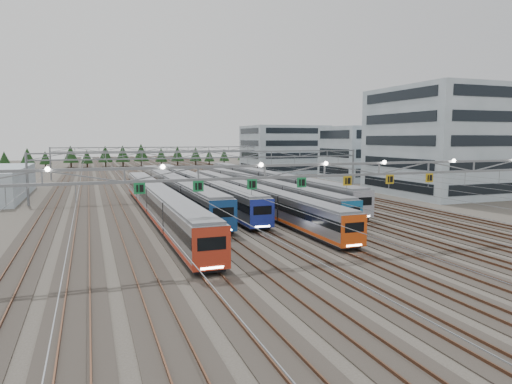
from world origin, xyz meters
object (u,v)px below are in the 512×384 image
object	(u,v)px
gantry_mid	(210,160)
train_a	(158,202)
gantry_near	(325,173)
depot_bldg_north	(284,149)
train_c	(194,184)
train_e	(253,186)
train_d	(248,195)
depot_bldg_mid	(359,153)
train_f	(266,181)
gantry_far	(167,153)
train_b	(173,187)
depot_bldg_south	(439,142)

from	to	relation	value
gantry_mid	train_a	bearing A→B (deg)	-122.88
gantry_near	depot_bldg_north	xyz separation A→B (m)	(35.35, 89.54, -0.21)
train_a	train_c	world-z (taller)	train_a
train_e	gantry_near	distance (m)	38.33
train_d	depot_bldg_mid	xyz separation A→B (m)	(40.08, 33.30, 4.52)
train_e	train_f	size ratio (longest dim) A/B	0.97
depot_bldg_north	gantry_near	bearing A→B (deg)	-111.54
train_a	train_e	world-z (taller)	train_a
depot_bldg_north	train_d	bearing A→B (deg)	-117.87
train_e	gantry_far	distance (m)	48.42
train_b	gantry_mid	distance (m)	8.17
gantry_near	depot_bldg_mid	world-z (taller)	depot_bldg_mid
train_d	train_f	xyz separation A→B (m)	(9.00, 15.90, 0.22)
depot_bldg_south	train_d	bearing A→B (deg)	-174.48
gantry_near	gantry_far	world-z (taller)	gantry_near
train_b	gantry_far	xyz separation A→B (m)	(6.75, 46.90, 4.19)
gantry_mid	depot_bldg_south	world-z (taller)	depot_bldg_south
train_b	depot_bldg_mid	world-z (taller)	depot_bldg_mid
train_d	train_c	bearing A→B (deg)	105.75
depot_bldg_south	gantry_far	bearing A→B (deg)	126.12
train_a	depot_bldg_mid	world-z (taller)	depot_bldg_mid
train_d	train_e	size ratio (longest dim) A/B	0.91
train_c	gantry_mid	xyz separation A→B (m)	(2.25, -2.87, 4.31)
train_a	depot_bldg_mid	distance (m)	65.61
depot_bldg_south	train_c	bearing A→B (deg)	163.64
train_e	gantry_far	world-z (taller)	gantry_far
train_f	train_b	bearing A→B (deg)	-165.32
depot_bldg_north	depot_bldg_south	bearing A→B (deg)	-85.69
depot_bldg_north	train_c	bearing A→B (deg)	-128.89
train_d	depot_bldg_south	world-z (taller)	depot_bldg_south
train_b	train_f	world-z (taller)	train_b
depot_bldg_south	depot_bldg_mid	distance (m)	29.94
train_d	train_e	bearing A→B (deg)	66.49
train_c	train_d	bearing A→B (deg)	-74.25
train_b	depot_bldg_north	world-z (taller)	depot_bldg_north
train_b	depot_bldg_south	size ratio (longest dim) A/B	2.70
depot_bldg_mid	depot_bldg_north	xyz separation A→B (m)	(-7.03, 29.21, 0.42)
train_e	gantry_far	size ratio (longest dim) A/B	1.11
gantry_far	depot_bldg_south	size ratio (longest dim) A/B	2.56
train_a	train_b	xyz separation A→B (m)	(4.50, 15.50, 0.06)
train_f	gantry_mid	distance (m)	12.34
train_c	gantry_far	xyz separation A→B (m)	(2.25, 42.13, 4.31)
gantry_near	depot_bldg_south	xyz separation A→B (m)	(39.79, 30.65, 2.41)
gantry_far	train_e	bearing A→B (deg)	-81.95
train_e	depot_bldg_north	distance (m)	59.67
train_a	train_f	xyz separation A→B (m)	(22.50, 20.22, 0.04)
train_d	gantry_near	bearing A→B (deg)	-94.86
gantry_mid	depot_bldg_mid	xyz separation A→B (m)	(42.33, 20.21, 0.08)
gantry_near	depot_bldg_south	distance (m)	50.28
train_b	train_d	distance (m)	14.36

